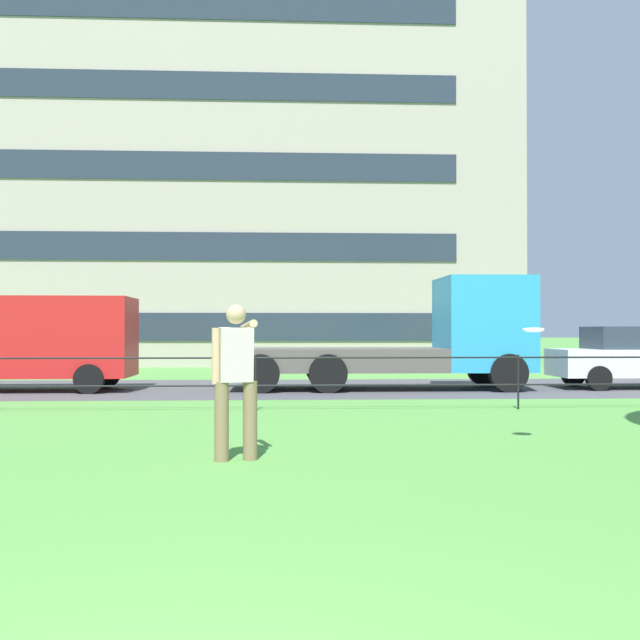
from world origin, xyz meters
The scene contains 8 objects.
street_strip centered at (0.00, 16.88, 0.00)m, with size 80.00×6.63×0.01m, color #4C4C51.
park_fence centered at (0.00, 11.47, 0.67)m, with size 38.48×0.04×1.00m.
person_thrower centered at (-0.05, 6.11, 0.94)m, with size 0.50×0.83×1.74m.
frisbee centered at (3.67, 7.18, 1.45)m, with size 0.35×0.35×0.06m.
panel_van_right centered at (-5.60, 16.26, 1.27)m, with size 5.03×2.16×2.24m.
flatbed_truck_center centered at (3.98, 16.40, 1.22)m, with size 7.31×2.43×2.75m.
car_white_far_left centered at (9.24, 16.42, 0.78)m, with size 4.00×1.82×1.54m.
apartment_building_background centered at (-7.64, 35.15, 8.10)m, with size 36.13×14.61×16.20m.
Camera 1 is at (0.45, -2.57, 1.45)m, focal length 43.62 mm.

